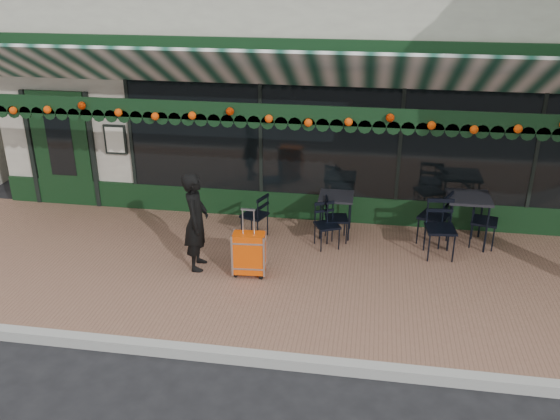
% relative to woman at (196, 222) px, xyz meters
% --- Properties ---
extents(ground, '(80.00, 80.00, 0.00)m').
position_rel_woman_xyz_m(ground, '(1.60, -1.92, -0.91)').
color(ground, black).
rests_on(ground, ground).
extents(sidewalk, '(18.00, 4.00, 0.15)m').
position_rel_woman_xyz_m(sidewalk, '(1.60, 0.08, -0.84)').
color(sidewalk, brown).
rests_on(sidewalk, ground).
extents(curb, '(18.00, 0.16, 0.15)m').
position_rel_woman_xyz_m(curb, '(1.60, -2.00, -0.84)').
color(curb, '#9E9E99').
rests_on(curb, ground).
extents(restaurant_building, '(12.00, 9.60, 4.50)m').
position_rel_woman_xyz_m(restaurant_building, '(1.60, 5.92, 1.36)').
color(restaurant_building, gray).
rests_on(restaurant_building, ground).
extents(woman, '(0.42, 0.59, 1.53)m').
position_rel_woman_xyz_m(woman, '(0.00, 0.00, 0.00)').
color(woman, black).
rests_on(woman, sidewalk).
extents(suitcase, '(0.49, 0.30, 1.07)m').
position_rel_woman_xyz_m(suitcase, '(0.83, -0.14, -0.40)').
color(suitcase, '#E04607').
rests_on(suitcase, sidewalk).
extents(cafe_table_a, '(0.69, 0.69, 0.85)m').
position_rel_woman_xyz_m(cafe_table_a, '(4.14, 1.50, -0.00)').
color(cafe_table_a, black).
rests_on(cafe_table_a, sidewalk).
extents(cafe_table_b, '(0.58, 0.58, 0.71)m').
position_rel_woman_xyz_m(cafe_table_b, '(1.99, 1.53, -0.13)').
color(cafe_table_b, black).
rests_on(cafe_table_b, sidewalk).
extents(chair_a_left, '(0.61, 0.61, 0.92)m').
position_rel_woman_xyz_m(chair_a_left, '(3.62, 1.45, -0.30)').
color(chair_a_left, black).
rests_on(chair_a_left, sidewalk).
extents(chair_a_right, '(0.51, 0.51, 0.86)m').
position_rel_woman_xyz_m(chair_a_right, '(4.43, 1.47, -0.34)').
color(chair_a_right, black).
rests_on(chair_a_right, sidewalk).
extents(chair_a_front, '(0.51, 0.51, 0.93)m').
position_rel_woman_xyz_m(chair_a_front, '(3.68, 0.95, -0.30)').
color(chair_a_front, black).
rests_on(chair_a_front, sidewalk).
extents(chair_b_left, '(0.51, 0.51, 0.79)m').
position_rel_woman_xyz_m(chair_b_left, '(0.65, 1.18, -0.37)').
color(chair_b_left, black).
rests_on(chair_b_left, sidewalk).
extents(chair_b_right, '(0.45, 0.45, 0.78)m').
position_rel_woman_xyz_m(chair_b_right, '(2.03, 1.28, -0.38)').
color(chair_b_right, black).
rests_on(chair_b_right, sidewalk).
extents(chair_b_front, '(0.50, 0.50, 0.76)m').
position_rel_woman_xyz_m(chair_b_front, '(1.89, 1.00, -0.39)').
color(chair_b_front, black).
rests_on(chair_b_front, sidewalk).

